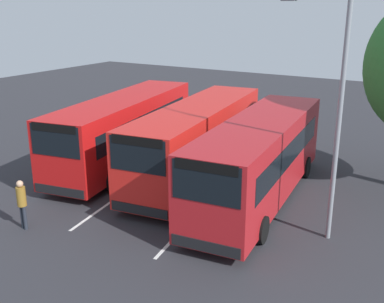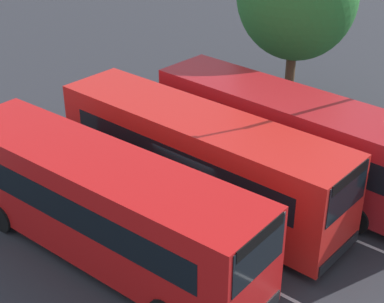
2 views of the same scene
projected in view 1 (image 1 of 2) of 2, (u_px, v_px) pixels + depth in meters
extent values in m
plane|color=#2B2B30|center=(187.00, 179.00, 21.09)|extent=(65.74, 65.74, 0.00)
cube|color=red|center=(124.00, 128.00, 22.64)|extent=(10.95, 4.32, 2.95)
cube|color=black|center=(55.00, 141.00, 17.69)|extent=(0.50, 2.17, 1.24)
cube|color=black|center=(147.00, 123.00, 22.12)|extent=(8.84, 1.66, 0.94)
cube|color=black|center=(102.00, 119.00, 22.95)|extent=(8.84, 1.66, 0.94)
cube|color=black|center=(54.00, 128.00, 17.52)|extent=(0.45, 1.97, 0.32)
cube|color=black|center=(60.00, 191.00, 18.28)|extent=(0.50, 2.26, 0.36)
cylinder|color=black|center=(111.00, 180.00, 19.60)|extent=(0.98, 0.44, 0.94)
cylinder|color=black|center=(64.00, 173.00, 20.41)|extent=(0.98, 0.44, 0.94)
cylinder|color=black|center=(175.00, 138.00, 25.68)|extent=(0.98, 0.44, 0.94)
cylinder|color=black|center=(136.00, 134.00, 26.49)|extent=(0.98, 0.44, 0.94)
cube|color=red|center=(197.00, 138.00, 20.89)|extent=(10.91, 3.90, 2.95)
cube|color=black|center=(138.00, 155.00, 16.02)|extent=(0.41, 2.17, 1.24)
cube|color=black|center=(223.00, 133.00, 20.32)|extent=(8.90, 1.29, 0.94)
cube|color=black|center=(173.00, 128.00, 21.24)|extent=(8.90, 1.29, 0.94)
cube|color=black|center=(137.00, 141.00, 15.85)|extent=(0.37, 1.98, 0.32)
cube|color=black|center=(139.00, 210.00, 16.61)|extent=(0.41, 2.27, 0.36)
cylinder|color=black|center=(191.00, 197.00, 17.86)|extent=(0.97, 0.40, 0.94)
cylinder|color=black|center=(138.00, 188.00, 18.75)|extent=(0.97, 0.40, 0.94)
cylinder|color=black|center=(244.00, 149.00, 23.83)|extent=(0.97, 0.40, 0.94)
cylinder|color=black|center=(202.00, 144.00, 24.73)|extent=(0.97, 0.40, 0.94)
cube|color=#AD191E|center=(260.00, 157.00, 18.33)|extent=(10.88, 3.60, 2.95)
cube|color=black|center=(206.00, 183.00, 13.52)|extent=(0.35, 2.18, 1.24)
cube|color=black|center=(291.00, 152.00, 17.74)|extent=(8.93, 1.03, 0.94)
cube|color=black|center=(231.00, 145.00, 18.71)|extent=(8.93, 1.03, 0.94)
cube|color=black|center=(206.00, 167.00, 13.35)|extent=(0.31, 1.98, 0.32)
cube|color=black|center=(205.00, 246.00, 14.11)|extent=(0.34, 2.28, 0.36)
cylinder|color=black|center=(261.00, 230.00, 15.31)|extent=(0.97, 0.38, 0.94)
cylinder|color=black|center=(196.00, 216.00, 16.26)|extent=(0.97, 0.38, 0.94)
cylinder|color=black|center=(306.00, 167.00, 21.21)|extent=(0.97, 0.38, 0.94)
cylinder|color=black|center=(256.00, 160.00, 22.16)|extent=(0.97, 0.38, 0.94)
cylinder|color=#232833|center=(22.00, 216.00, 16.33)|extent=(0.13, 0.13, 0.88)
cylinder|color=#232833|center=(25.00, 218.00, 16.24)|extent=(0.13, 0.13, 0.88)
cylinder|color=olive|center=(21.00, 196.00, 16.05)|extent=(0.36, 0.36, 0.69)
sphere|color=tan|center=(20.00, 184.00, 15.91)|extent=(0.24, 0.24, 0.24)
cylinder|color=gray|center=(339.00, 124.00, 14.60)|extent=(0.16, 0.16, 7.90)
cube|color=silver|center=(154.00, 171.00, 21.98)|extent=(12.90, 2.15, 0.01)
cube|color=silver|center=(222.00, 186.00, 20.19)|extent=(12.90, 2.15, 0.01)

